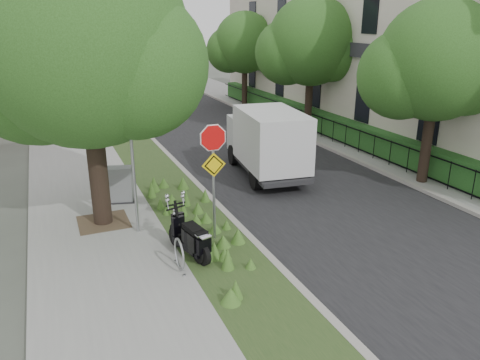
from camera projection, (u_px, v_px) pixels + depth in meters
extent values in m
plane|color=#4C5147|center=(272.00, 242.00, 12.50)|extent=(120.00, 120.00, 0.00)
cube|color=gray|center=(74.00, 159.00, 19.61)|extent=(3.50, 60.00, 0.12)
cube|color=#29441D|center=(140.00, 152.00, 20.62)|extent=(2.00, 60.00, 0.12)
cube|color=#9E9991|center=(162.00, 149.00, 20.99)|extent=(0.20, 60.00, 0.13)
cube|color=black|center=(234.00, 143.00, 22.29)|extent=(7.00, 60.00, 0.01)
cube|color=#9E9991|center=(298.00, 135.00, 23.56)|extent=(0.20, 60.00, 0.13)
cube|color=gray|center=(327.00, 132.00, 24.18)|extent=(3.20, 60.00, 0.12)
cylinder|color=black|center=(96.00, 147.00, 12.69)|extent=(0.52, 0.52, 4.48)
sphere|color=#264A18|center=(85.00, 42.00, 11.78)|extent=(5.40, 5.40, 5.40)
sphere|color=#264A18|center=(36.00, 69.00, 12.27)|extent=(4.05, 4.05, 4.05)
sphere|color=#264A18|center=(134.00, 65.00, 11.77)|extent=(3.78, 3.78, 3.78)
cube|color=#473828|center=(104.00, 222.00, 13.43)|extent=(1.40, 1.40, 0.01)
cylinder|color=#A5A8AD|center=(133.00, 162.00, 12.19)|extent=(0.08, 0.08, 4.00)
torus|color=#A5A8AD|center=(179.00, 254.00, 10.82)|extent=(0.05, 0.77, 0.77)
cube|color=#A5A8AD|center=(184.00, 275.00, 10.63)|extent=(0.06, 0.06, 0.04)
cube|color=#A5A8AD|center=(176.00, 261.00, 11.25)|extent=(0.06, 0.06, 0.04)
cylinder|color=#A5A8AD|center=(214.00, 185.00, 11.97)|extent=(0.07, 0.07, 3.00)
cylinder|color=red|center=(213.00, 138.00, 11.53)|extent=(0.86, 0.03, 0.86)
cylinder|color=white|center=(213.00, 138.00, 11.55)|extent=(0.94, 0.02, 0.94)
cube|color=yellow|center=(214.00, 165.00, 11.76)|extent=(0.64, 0.03, 0.64)
cube|color=black|center=(311.00, 114.00, 23.48)|extent=(0.04, 24.00, 0.04)
cube|color=black|center=(311.00, 129.00, 23.75)|extent=(0.04, 24.00, 0.04)
cylinder|color=black|center=(311.00, 123.00, 23.63)|extent=(0.03, 0.03, 1.00)
cube|color=#1D4418|center=(323.00, 121.00, 23.87)|extent=(1.00, 24.00, 1.10)
cube|color=beige|center=(386.00, 51.00, 24.09)|extent=(7.00, 26.00, 8.00)
cube|color=#2D2D33|center=(328.00, 47.00, 22.69)|extent=(0.25, 26.00, 0.60)
cylinder|color=black|center=(429.00, 129.00, 16.14)|extent=(0.36, 0.36, 3.81)
sphere|color=#264A18|center=(438.00, 60.00, 15.37)|extent=(4.00, 4.00, 4.00)
sphere|color=#264A18|center=(402.00, 75.00, 15.73)|extent=(3.00, 3.00, 3.00)
sphere|color=#264A18|center=(466.00, 73.00, 15.36)|extent=(2.80, 2.80, 2.80)
cylinder|color=black|center=(309.00, 93.00, 23.06)|extent=(0.36, 0.36, 4.03)
sphere|color=#264A18|center=(311.00, 41.00, 22.25)|extent=(4.20, 4.20, 4.20)
sphere|color=#264A18|center=(287.00, 52.00, 22.62)|extent=(3.15, 3.15, 3.15)
sphere|color=#264A18|center=(332.00, 51.00, 22.24)|extent=(2.94, 2.94, 2.94)
cylinder|color=black|center=(245.00, 78.00, 30.08)|extent=(0.36, 0.36, 3.64)
sphere|color=#264A18|center=(245.00, 42.00, 29.34)|extent=(3.80, 3.80, 3.80)
sphere|color=#264A18|center=(229.00, 50.00, 29.68)|extent=(2.85, 2.85, 2.85)
sphere|color=#264A18|center=(259.00, 49.00, 29.34)|extent=(2.66, 2.66, 2.66)
cylinder|color=black|center=(176.00, 233.00, 12.13)|extent=(0.21, 0.54, 0.53)
cylinder|color=black|center=(199.00, 253.00, 11.14)|extent=(0.21, 0.54, 0.53)
cube|color=black|center=(188.00, 242.00, 11.59)|extent=(0.54, 1.21, 0.18)
cube|color=black|center=(194.00, 239.00, 11.23)|extent=(0.47, 0.71, 0.41)
cube|color=black|center=(193.00, 228.00, 11.18)|extent=(0.41, 0.65, 0.12)
cylinder|color=black|center=(176.00, 237.00, 11.96)|extent=(0.25, 0.53, 0.52)
cylinder|color=black|center=(203.00, 255.00, 11.04)|extent=(0.25, 0.53, 0.52)
cube|color=black|center=(190.00, 245.00, 11.46)|extent=(0.64, 1.19, 0.18)
cube|color=black|center=(198.00, 242.00, 11.12)|extent=(0.52, 0.72, 0.40)
cube|color=black|center=(196.00, 231.00, 11.07)|extent=(0.45, 0.66, 0.12)
cube|color=#262628|center=(266.00, 164.00, 17.58)|extent=(2.35, 4.89, 0.16)
cube|color=#B7BABC|center=(252.00, 133.00, 18.99)|extent=(1.96, 1.46, 1.42)
cube|color=silver|center=(271.00, 138.00, 16.77)|extent=(2.36, 3.59, 1.95)
cube|color=#262628|center=(122.00, 200.00, 14.95)|extent=(0.97, 0.77, 0.04)
cube|color=slate|center=(120.00, 184.00, 14.77)|extent=(0.85, 0.66, 1.13)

